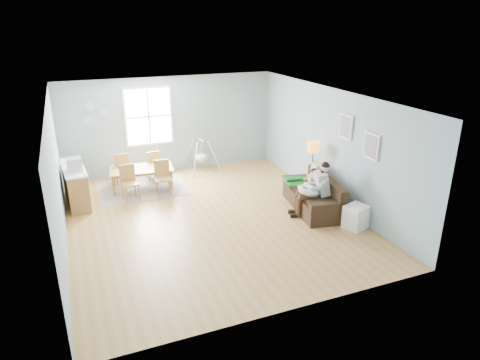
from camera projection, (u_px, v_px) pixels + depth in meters
name	position (u px, v px, depth m)	size (l,w,h in m)	color
room	(208.00, 111.00, 8.66)	(8.40, 9.40, 3.90)	#A9813C
window	(149.00, 116.00, 11.73)	(1.32, 0.08, 1.62)	white
pictures	(358.00, 136.00, 9.00)	(0.05, 1.34, 0.74)	white
wall_plates	(94.00, 114.00, 11.17)	(0.67, 0.02, 0.66)	#9CACBB
sofa	(315.00, 198.00, 9.90)	(1.12, 2.01, 0.77)	black
green_throw	(303.00, 180.00, 10.39)	(0.87, 0.72, 0.04)	#16611B
beige_pillow	(316.00, 173.00, 10.24)	(0.13, 0.47, 0.47)	beige
father	(315.00, 187.00, 9.49)	(0.93, 0.56, 1.24)	gray
nursing_pillow	(309.00, 190.00, 9.48)	(0.50, 0.50, 0.14)	#A8C4D2
infant	(308.00, 187.00, 9.48)	(0.16, 0.35, 0.13)	silver
toddler	(310.00, 181.00, 9.92)	(0.48, 0.28, 0.73)	silver
floor_lamp	(313.00, 152.00, 10.22)	(0.29, 0.29, 1.43)	black
storage_cube	(355.00, 217.00, 9.01)	(0.55, 0.52, 0.50)	white
rug	(143.00, 188.00, 11.18)	(2.25, 1.71, 0.01)	#A39D95
dining_table	(142.00, 179.00, 11.08)	(1.59, 0.88, 0.56)	olive
chair_sw	(129.00, 180.00, 10.38)	(0.44, 0.44, 0.87)	olive
chair_se	(163.00, 175.00, 10.68)	(0.44, 0.44, 0.88)	olive
chair_nw	(122.00, 166.00, 11.33)	(0.41, 0.41, 0.87)	olive
chair_ne	(153.00, 164.00, 11.64)	(0.40, 0.40, 0.83)	olive
counter	(75.00, 185.00, 10.18)	(0.60, 1.66, 0.91)	olive
monitor	(74.00, 164.00, 9.71)	(0.33, 0.32, 0.30)	#BBBBC0
baby_swing	(201.00, 157.00, 12.32)	(1.00, 1.02, 0.94)	#BBBBC0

